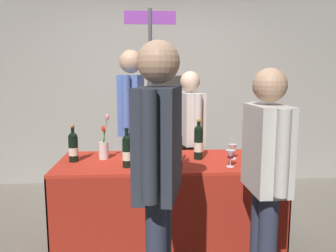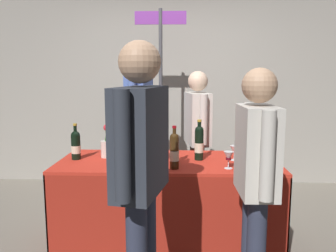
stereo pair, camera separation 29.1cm
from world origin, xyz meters
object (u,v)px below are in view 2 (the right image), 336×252
(featured_wine_bottle, at_px, (125,150))
(vendor_presenter, at_px, (197,129))
(wine_glass_near_vendor, at_px, (234,150))
(flower_vase, at_px, (106,146))
(taster_foreground_right, at_px, (256,171))
(wine_glass_mid, at_px, (259,148))
(display_bottle_0, at_px, (199,142))
(tasting_table, at_px, (168,186))
(wine_glass_near_taster, at_px, (229,157))
(booth_signpost, at_px, (161,86))

(featured_wine_bottle, xyz_separation_m, vendor_presenter, (0.63, 0.97, 0.01))
(vendor_presenter, bearing_deg, wine_glass_near_vendor, 10.37)
(flower_vase, relative_size, taster_foreground_right, 0.25)
(featured_wine_bottle, distance_m, flower_vase, 0.36)
(wine_glass_mid, distance_m, taster_foreground_right, 0.93)
(display_bottle_0, relative_size, taster_foreground_right, 0.23)
(tasting_table, xyz_separation_m, wine_glass_mid, (0.80, 0.11, 0.32))
(featured_wine_bottle, relative_size, wine_glass_near_taster, 2.32)
(taster_foreground_right, bearing_deg, wine_glass_mid, -14.94)
(tasting_table, distance_m, flower_vase, 0.66)
(wine_glass_mid, xyz_separation_m, booth_signpost, (-0.93, 1.08, 0.51))
(display_bottle_0, xyz_separation_m, vendor_presenter, (0.02, 0.75, -0.01))
(featured_wine_bottle, bearing_deg, taster_foreground_right, -33.09)
(tasting_table, bearing_deg, wine_glass_near_taster, -26.16)
(display_bottle_0, bearing_deg, featured_wine_bottle, -159.58)
(featured_wine_bottle, bearing_deg, wine_glass_near_vendor, 13.67)
(flower_vase, bearing_deg, display_bottle_0, -3.89)
(tasting_table, bearing_deg, flower_vase, 171.14)
(wine_glass_near_vendor, relative_size, flower_vase, 0.32)
(wine_glass_near_taster, bearing_deg, tasting_table, 153.84)
(tasting_table, height_order, wine_glass_near_vendor, wine_glass_near_vendor)
(booth_signpost, bearing_deg, wine_glass_near_taster, -66.47)
(tasting_table, distance_m, vendor_presenter, 0.91)
(wine_glass_near_vendor, height_order, flower_vase, flower_vase)
(featured_wine_bottle, bearing_deg, tasting_table, 29.90)
(wine_glass_near_vendor, height_order, taster_foreground_right, taster_foreground_right)
(display_bottle_0, distance_m, vendor_presenter, 0.75)
(featured_wine_bottle, height_order, wine_glass_near_vendor, featured_wine_bottle)
(featured_wine_bottle, distance_m, display_bottle_0, 0.65)
(wine_glass_mid, relative_size, flower_vase, 0.31)
(display_bottle_0, bearing_deg, vendor_presenter, 88.63)
(taster_foreground_right, bearing_deg, wine_glass_near_taster, 8.38)
(wine_glass_near_vendor, bearing_deg, taster_foreground_right, -89.35)
(tasting_table, xyz_separation_m, booth_signpost, (-0.13, 1.18, 0.83))
(vendor_presenter, relative_size, taster_foreground_right, 1.00)
(flower_vase, relative_size, vendor_presenter, 0.26)
(featured_wine_bottle, distance_m, wine_glass_mid, 1.18)
(display_bottle_0, xyz_separation_m, wine_glass_mid, (0.53, 0.07, -0.07))
(wine_glass_near_vendor, bearing_deg, tasting_table, -177.38)
(wine_glass_mid, height_order, vendor_presenter, vendor_presenter)
(wine_glass_near_vendor, bearing_deg, wine_glass_mid, 19.01)
(display_bottle_0, bearing_deg, booth_signpost, 109.18)
(flower_vase, bearing_deg, wine_glass_near_taster, -17.33)
(display_bottle_0, bearing_deg, flower_vase, 176.11)
(booth_signpost, bearing_deg, featured_wine_bottle, -98.57)
(wine_glass_near_taster, height_order, taster_foreground_right, taster_foreground_right)
(wine_glass_near_taster, height_order, vendor_presenter, vendor_presenter)
(wine_glass_near_vendor, bearing_deg, booth_signpost, 121.31)
(wine_glass_near_vendor, distance_m, flower_vase, 1.13)
(taster_foreground_right, xyz_separation_m, booth_signpost, (-0.71, 1.98, 0.46))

